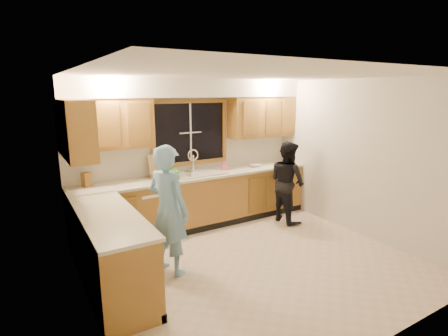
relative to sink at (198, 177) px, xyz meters
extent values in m
plane|color=beige|center=(0.00, -1.60, -0.86)|extent=(4.20, 4.20, 0.00)
plane|color=white|center=(0.00, -1.60, 1.64)|extent=(4.20, 4.20, 0.00)
plane|color=silver|center=(0.00, 0.30, 0.39)|extent=(4.20, 0.00, 4.20)
plane|color=silver|center=(-2.10, -1.60, 0.39)|extent=(0.00, 3.80, 3.80)
plane|color=silver|center=(2.10, -1.60, 0.39)|extent=(0.00, 3.80, 3.80)
cube|color=#A87630|center=(0.00, 0.00, -0.42)|extent=(4.20, 0.60, 0.88)
cube|color=#A87630|center=(-1.80, -1.25, -0.42)|extent=(0.60, 1.90, 0.88)
cube|color=beige|center=(0.00, -0.02, 0.04)|extent=(4.20, 0.63, 0.04)
cube|color=beige|center=(-1.79, -1.25, 0.04)|extent=(0.63, 1.90, 0.04)
cube|color=#A87630|center=(-1.43, 0.13, 0.96)|extent=(1.35, 0.33, 0.75)
cube|color=#A87630|center=(1.43, 0.13, 0.96)|extent=(1.35, 0.33, 0.75)
cube|color=#A87630|center=(-1.94, -0.48, 0.96)|extent=(0.33, 0.90, 0.75)
cube|color=white|center=(0.00, 0.12, 1.49)|extent=(4.20, 0.35, 0.30)
cube|color=black|center=(0.00, 0.29, 0.74)|extent=(1.30, 0.01, 1.00)
cube|color=#A87630|center=(0.00, 0.28, 1.27)|extent=(1.44, 0.03, 0.07)
cube|color=#A87630|center=(0.00, 0.28, 0.20)|extent=(1.44, 0.03, 0.07)
cube|color=#A87630|center=(-0.69, 0.28, 0.74)|extent=(0.07, 0.03, 1.00)
cube|color=#A87630|center=(0.69, 0.28, 0.74)|extent=(0.07, 0.03, 1.00)
cube|color=silver|center=(0.00, 0.00, 0.07)|extent=(0.86, 0.52, 0.03)
cube|color=silver|center=(-0.21, 0.00, -0.02)|extent=(0.38, 0.42, 0.18)
cube|color=silver|center=(0.21, 0.00, -0.02)|extent=(0.38, 0.42, 0.18)
cylinder|color=silver|center=(0.00, 0.20, 0.22)|extent=(0.04, 0.04, 0.28)
torus|color=silver|center=(0.00, 0.20, 0.36)|extent=(0.21, 0.03, 0.21)
cube|color=white|center=(-0.85, -0.01, -0.45)|extent=(0.60, 0.56, 0.82)
cube|color=white|center=(-1.80, -1.82, -0.41)|extent=(0.58, 0.75, 0.90)
imported|color=#7DBAED|center=(-1.06, -1.24, -0.03)|extent=(0.62, 0.72, 1.67)
imported|color=black|center=(1.45, -0.61, -0.14)|extent=(0.55, 0.71, 1.45)
cube|color=olive|center=(-1.77, 0.14, 0.16)|extent=(0.15, 0.14, 0.21)
cube|color=tan|center=(-0.68, 0.22, 0.24)|extent=(0.30, 0.19, 0.37)
cube|color=green|center=(-0.55, -0.03, 0.12)|extent=(0.34, 0.33, 0.13)
imported|color=#DD5474|center=(0.52, 0.04, 0.15)|extent=(0.10, 0.10, 0.19)
imported|color=silver|center=(1.17, -0.02, 0.08)|extent=(0.22, 0.22, 0.05)
cylinder|color=beige|center=(-0.28, -0.13, 0.11)|extent=(0.07, 0.07, 0.11)
cylinder|color=beige|center=(-0.26, -0.20, 0.11)|extent=(0.07, 0.07, 0.11)
camera|label=1|loc=(-2.61, -5.17, 1.43)|focal=28.00mm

